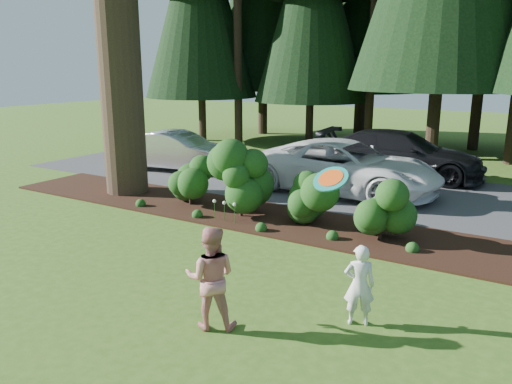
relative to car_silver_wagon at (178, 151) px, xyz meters
The scene contains 11 objects.
ground 8.72m from the car_silver_wagon, 51.39° to the right, with size 80.00×80.00×0.00m, color #365A19.
mulch_bed 6.51m from the car_silver_wagon, 33.13° to the right, with size 16.00×2.50×0.05m, color black.
driveway 5.52m from the car_silver_wagon, ahead, with size 22.00×6.00×0.03m, color #38383A.
shrub_row 7.19m from the car_silver_wagon, 30.52° to the right, with size 6.53×1.60×1.61m.
lily_cluster 6.75m from the car_silver_wagon, 40.59° to the right, with size 0.69×0.09×0.57m.
car_silver_wagon is the anchor object (origin of this frame).
car_white_suv 6.54m from the car_silver_wagon, ahead, with size 2.65×5.74×1.60m, color white.
car_dark_suv 7.96m from the car_silver_wagon, 22.25° to the left, with size 2.26×5.55×1.61m, color black.
child 12.22m from the car_silver_wagon, 37.64° to the right, with size 0.46×0.30×1.25m, color silver.
adult 11.68m from the car_silver_wagon, 47.82° to the right, with size 0.76×0.59×1.56m, color #B11817.
frisbee 11.61m from the car_silver_wagon, 38.41° to the right, with size 0.58×0.49×0.37m.
Camera 1 is at (6.47, -7.28, 3.75)m, focal length 35.00 mm.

